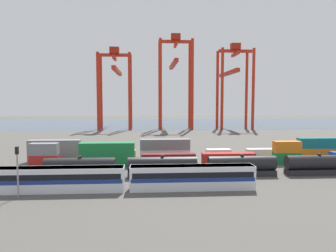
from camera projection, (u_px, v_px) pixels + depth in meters
ground_plane at (180, 141)px, 113.74m from camera, size 420.00×420.00×0.00m
harbour_water at (165, 123)px, 211.72m from camera, size 400.00×110.00×0.01m
passenger_train at (127, 177)px, 50.63m from camera, size 41.36×3.14×3.90m
freight_tank_row at (202, 166)px, 60.24m from camera, size 59.14×2.73×4.19m
signal_mast at (17, 165)px, 46.68m from camera, size 0.36×0.60×7.62m
shipping_container_0 at (44, 161)px, 69.28m from camera, size 6.04×2.44×2.60m
shipping_container_1 at (44, 149)px, 69.08m from camera, size 6.04×2.44×2.60m
shipping_container_2 at (107, 160)px, 70.18m from camera, size 12.10×2.44×2.60m
shipping_container_3 at (107, 148)px, 69.98m from camera, size 12.10×2.44×2.60m
shipping_container_4 at (169, 159)px, 71.07m from camera, size 12.10×2.44×2.60m
shipping_container_5 at (228, 159)px, 71.97m from camera, size 12.10×2.44×2.60m
shipping_container_6 at (287, 158)px, 72.86m from camera, size 6.04×2.44×2.60m
shipping_container_7 at (287, 147)px, 72.66m from camera, size 6.04×2.44×2.60m
shipping_container_9 at (55, 156)px, 75.23m from camera, size 12.10×2.44×2.60m
shipping_container_10 at (55, 145)px, 75.04m from camera, size 12.10×2.44×2.60m
shipping_container_11 at (111, 156)px, 76.10m from camera, size 12.10×2.44×2.60m
shipping_container_12 at (165, 155)px, 76.96m from camera, size 12.10×2.44×2.60m
shipping_container_13 at (165, 144)px, 76.76m from camera, size 12.10×2.44×2.60m
shipping_container_14 at (218, 154)px, 77.82m from camera, size 6.04×2.44×2.60m
shipping_container_15 at (270, 154)px, 78.68m from camera, size 12.10×2.44×2.60m
shipping_container_16 at (321, 153)px, 79.55m from camera, size 12.10×2.44×2.60m
shipping_container_17 at (322, 143)px, 79.35m from camera, size 12.10×2.44×2.60m
gantry_crane_west at (115, 79)px, 167.82m from camera, size 17.47×41.71×42.52m
gantry_crane_central at (175, 72)px, 168.98m from camera, size 17.98×39.65×49.75m
gantry_crane_east at (233, 78)px, 171.30m from camera, size 17.99×39.16×45.21m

